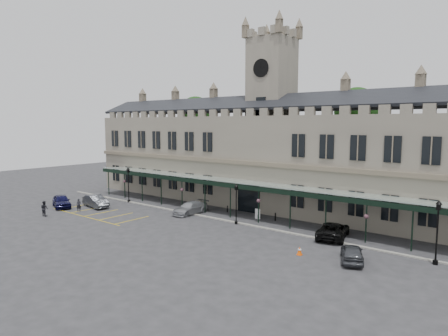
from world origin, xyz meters
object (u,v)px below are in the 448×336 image
Objects in this scene: traffic_cone at (300,251)px; sign_board at (258,214)px; person_b at (44,209)px; station_building at (270,158)px; lamp_post_left at (128,181)px; clock_tower at (271,108)px; lamp_post_mid at (236,200)px; car_taxi at (190,208)px; person_a at (79,205)px; car_right_a at (352,253)px; car_left_a at (61,201)px; car_left_b at (96,201)px; car_van at (333,230)px; lamp_post_right at (437,226)px.

traffic_cone is 0.61× the size of sign_board.
sign_board is 0.64× the size of person_b.
station_building reaches higher than lamp_post_left.
lamp_post_mid is at bearing -77.48° from clock_tower.
car_taxi is 3.17× the size of person_a.
car_right_a reaches higher than sign_board.
car_left_a is at bearing 130.31° from person_a.
sign_board is (2.92, -7.37, -12.53)m from clock_tower.
car_left_b reaches higher than sign_board.
car_right_a is (33.76, -4.06, -2.25)m from lamp_post_left.
car_left_a is at bearing 139.04° from car_left_b.
lamp_post_mid is 4.09m from sign_board.
car_taxi is 0.92× the size of car_van.
traffic_cone is at bearing -177.84° from person_b.
lamp_post_left is 39.15m from lamp_post_right.
station_building reaches higher than person_b.
car_van is at bearing 3.67° from car_taxi.
lamp_post_right is (39.15, -0.57, 0.10)m from lamp_post_left.
car_van is 6.67m from car_right_a.
car_right_a is at bearing -6.85° from lamp_post_left.
car_taxi is at bearing -160.09° from sign_board.
car_right_a is (34.46, 0.80, -0.10)m from car_left_b.
traffic_cone is 0.15× the size of car_left_a.
clock_tower is 16.93m from car_taxi.
person_a is at bearing -133.02° from station_building.
clock_tower is 27.77m from person_a.
person_b is (-17.79, -22.26, -12.18)m from clock_tower.
traffic_cone is 6.57m from car_van.
lamp_post_right reaches higher than car_left_a.
car_van is 3.45× the size of person_a.
person_b reaches higher than car_left_b.
traffic_cone is (-9.46, -4.67, -2.71)m from lamp_post_right.
clock_tower is 30.45m from car_left_a.
station_building is 12.23× the size of car_left_a.
car_van is at bearing -52.79° from car_left_a.
sign_board is at bearing -51.33° from car_right_a.
traffic_cone is 0.39× the size of person_b.
car_right_a is (21.96, -4.20, -0.02)m from car_taxi.
traffic_cone is 33.98m from car_left_a.
lamp_post_left reaches higher than person_a.
lamp_post_mid is 2.43× the size of person_b.
sign_board is at bearing -43.12° from car_left_a.
station_building is 37.38× the size of person_a.
car_taxi is 1.21× the size of car_right_a.
car_left_b is 0.97× the size of car_taxi.
car_van is (-9.35, 1.89, -2.30)m from lamp_post_right.
lamp_post_left is at bearing -171.96° from sign_board.
sign_board is 15.80m from car_right_a.
car_van is at bearing 168.60° from lamp_post_right.
lamp_post_mid is at bearing -29.76° from person_a.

